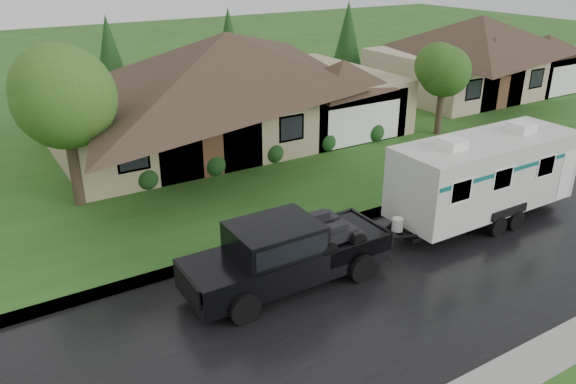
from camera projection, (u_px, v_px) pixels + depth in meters
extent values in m
plane|color=#285219|center=(358.00, 256.00, 19.22)|extent=(140.00, 140.00, 0.00)
cube|color=black|center=(398.00, 283.00, 17.65)|extent=(140.00, 8.00, 0.01)
cube|color=gray|center=(321.00, 228.00, 20.95)|extent=(140.00, 0.50, 0.15)
cube|color=#285219|center=(190.00, 138.00, 30.91)|extent=(140.00, 26.00, 0.15)
cube|color=tan|center=(229.00, 109.00, 30.46)|extent=(18.00, 10.00, 3.00)
pyramid|color=#3A2920|center=(226.00, 32.00, 28.83)|extent=(19.44, 10.80, 2.60)
cube|color=tan|center=(342.00, 111.00, 30.77)|extent=(5.76, 4.00, 2.70)
cube|color=tan|center=(476.00, 70.00, 40.44)|extent=(14.00, 9.00, 3.00)
pyramid|color=#3A2920|center=(483.00, 15.00, 38.93)|extent=(15.12, 9.72, 2.30)
cube|color=tan|center=(543.00, 72.00, 40.56)|extent=(4.48, 4.00, 2.70)
cylinder|color=#382B1E|center=(75.00, 171.00, 22.23)|extent=(0.43, 0.43, 2.87)
sphere|color=#3E7225|center=(63.00, 93.00, 20.98)|extent=(3.96, 3.96, 3.96)
cylinder|color=#382B1E|center=(439.00, 114.00, 31.03)|extent=(0.37, 0.37, 2.20)
sphere|color=#33611F|center=(444.00, 71.00, 30.07)|extent=(3.04, 3.04, 3.04)
sphere|color=#143814|center=(146.00, 177.00, 24.17)|extent=(1.00, 1.00, 1.00)
sphere|color=#143814|center=(213.00, 163.00, 25.68)|extent=(1.00, 1.00, 1.00)
sphere|color=#143814|center=(273.00, 151.00, 27.19)|extent=(1.00, 1.00, 1.00)
sphere|color=#143814|center=(326.00, 141.00, 28.70)|extent=(1.00, 1.00, 1.00)
sphere|color=#143814|center=(374.00, 131.00, 30.21)|extent=(1.00, 1.00, 1.00)
cube|color=black|center=(287.00, 260.00, 17.34)|extent=(6.54, 2.18, 0.94)
cube|color=black|center=(216.00, 273.00, 16.07)|extent=(1.74, 2.13, 0.38)
cube|color=black|center=(275.00, 239.00, 16.79)|extent=(2.62, 2.05, 0.98)
cube|color=black|center=(275.00, 237.00, 16.77)|extent=(2.40, 2.09, 0.60)
cube|color=black|center=(341.00, 237.00, 18.24)|extent=(2.40, 2.07, 0.07)
cylinder|color=black|center=(244.00, 308.00, 15.66)|extent=(0.92, 0.35, 0.92)
cylinder|color=black|center=(212.00, 273.00, 17.33)|extent=(0.92, 0.35, 0.92)
cylinder|color=black|center=(361.00, 268.00, 17.65)|extent=(0.92, 0.35, 0.92)
cylinder|color=black|center=(322.00, 240.00, 19.32)|extent=(0.92, 0.35, 0.92)
cube|color=beige|center=(484.00, 173.00, 21.07)|extent=(7.63, 2.62, 2.67)
cube|color=black|center=(479.00, 209.00, 21.67)|extent=(8.06, 1.31, 0.15)
cube|color=#0C5557|center=(487.00, 158.00, 20.84)|extent=(7.48, 2.64, 0.15)
cube|color=white|center=(452.00, 143.00, 19.53)|extent=(0.76, 0.87, 0.35)
cube|color=white|center=(521.00, 127.00, 21.31)|extent=(0.76, 0.87, 0.35)
cylinder|color=black|center=(497.00, 226.00, 20.45)|extent=(0.76, 0.26, 0.76)
cylinder|color=black|center=(445.00, 201.00, 22.46)|extent=(0.76, 0.26, 0.76)
cylinder|color=black|center=(515.00, 220.00, 20.92)|extent=(0.76, 0.26, 0.76)
cylinder|color=black|center=(462.00, 196.00, 22.93)|extent=(0.76, 0.26, 0.76)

